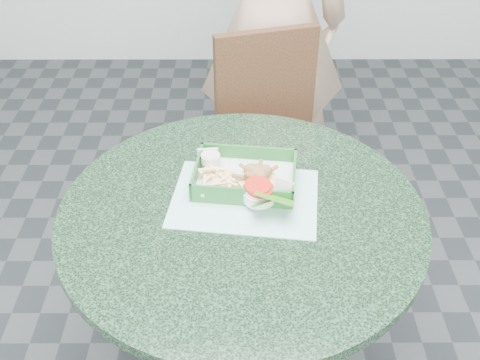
{
  "coord_description": "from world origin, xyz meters",
  "views": [
    {
      "loc": [
        -0.01,
        -1.12,
        1.74
      ],
      "look_at": [
        -0.0,
        0.1,
        0.79
      ],
      "focal_mm": 42.0,
      "sensor_mm": 36.0,
      "label": 1
    }
  ],
  "objects_px": {
    "dining_chair": "(265,138)",
    "sauce_ramekin": "(209,166)",
    "cafe_table": "(242,259)",
    "crab_sandwich": "(258,180)",
    "food_basket": "(245,184)"
  },
  "relations": [
    {
      "from": "dining_chair",
      "to": "sauce_ramekin",
      "type": "xyz_separation_m",
      "value": [
        -0.19,
        -0.55,
        0.27
      ]
    },
    {
      "from": "sauce_ramekin",
      "to": "cafe_table",
      "type": "bearing_deg",
      "value": -58.19
    },
    {
      "from": "cafe_table",
      "to": "crab_sandwich",
      "type": "relative_size",
      "value": 9.01
    },
    {
      "from": "dining_chair",
      "to": "food_basket",
      "type": "relative_size",
      "value": 3.37
    },
    {
      "from": "cafe_table",
      "to": "dining_chair",
      "type": "height_order",
      "value": "dining_chair"
    },
    {
      "from": "dining_chair",
      "to": "crab_sandwich",
      "type": "relative_size",
      "value": 8.62
    },
    {
      "from": "food_basket",
      "to": "crab_sandwich",
      "type": "distance_m",
      "value": 0.05
    },
    {
      "from": "dining_chair",
      "to": "food_basket",
      "type": "bearing_deg",
      "value": -114.2
    },
    {
      "from": "dining_chair",
      "to": "food_basket",
      "type": "distance_m",
      "value": 0.64
    },
    {
      "from": "cafe_table",
      "to": "food_basket",
      "type": "relative_size",
      "value": 3.52
    },
    {
      "from": "dining_chair",
      "to": "sauce_ramekin",
      "type": "bearing_deg",
      "value": -124.79
    },
    {
      "from": "food_basket",
      "to": "sauce_ramekin",
      "type": "bearing_deg",
      "value": 158.54
    },
    {
      "from": "food_basket",
      "to": "cafe_table",
      "type": "bearing_deg",
      "value": -95.13
    },
    {
      "from": "dining_chair",
      "to": "sauce_ramekin",
      "type": "height_order",
      "value": "dining_chair"
    },
    {
      "from": "cafe_table",
      "to": "food_basket",
      "type": "height_order",
      "value": "food_basket"
    }
  ]
}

